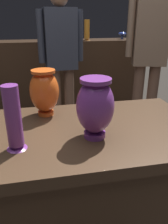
% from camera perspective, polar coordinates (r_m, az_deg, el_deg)
% --- Properties ---
extents(display_plinth, '(1.20, 0.64, 0.80)m').
position_cam_1_polar(display_plinth, '(1.27, -2.18, -20.48)').
color(display_plinth, '#422D1E').
rests_on(display_plinth, ground_plane).
extents(back_display_shelf, '(2.60, 0.40, 0.99)m').
position_cam_1_polar(back_display_shelf, '(3.22, -8.75, 8.42)').
color(back_display_shelf, '#382619').
rests_on(back_display_shelf, ground_plane).
extents(vase_centerpiece, '(0.16, 0.16, 0.26)m').
position_cam_1_polar(vase_centerpiece, '(0.92, 2.82, 1.42)').
color(vase_centerpiece, '#7A388E').
rests_on(vase_centerpiece, display_plinth).
extents(vase_tall_behind, '(0.08, 0.08, 0.25)m').
position_cam_1_polar(vase_tall_behind, '(0.88, -17.20, -1.91)').
color(vase_tall_behind, '#7A388E').
rests_on(vase_tall_behind, display_plinth).
extents(vase_left_accent, '(0.15, 0.15, 0.24)m').
position_cam_1_polar(vase_left_accent, '(1.17, -9.86, 5.18)').
color(vase_left_accent, '#E55B1E').
rests_on(vase_left_accent, display_plinth).
extents(shelf_vase_far_right, '(0.11, 0.11, 0.09)m').
position_cam_1_polar(shelf_vase_far_right, '(3.37, 9.54, 18.69)').
color(shelf_vase_far_right, '#2D429E').
rests_on(shelf_vase_far_right, back_display_shelf).
extents(shelf_vase_right, '(0.08, 0.08, 0.25)m').
position_cam_1_polar(shelf_vase_right, '(3.14, 0.71, 19.75)').
color(shelf_vase_right, orange).
rests_on(shelf_vase_right, back_display_shelf).
extents(visitor_near_right, '(0.45, 0.26, 1.67)m').
position_cam_1_polar(visitor_near_right, '(2.42, 16.13, 15.00)').
color(visitor_near_right, brown).
rests_on(visitor_near_right, ground_plane).
extents(visitor_center_back, '(0.47, 0.21, 1.54)m').
position_cam_1_polar(visitor_center_back, '(2.47, -5.70, 13.88)').
color(visitor_center_back, brown).
rests_on(visitor_center_back, ground_plane).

